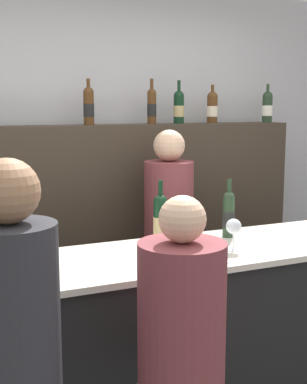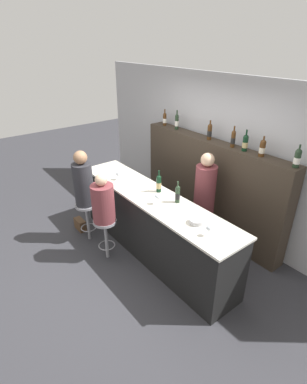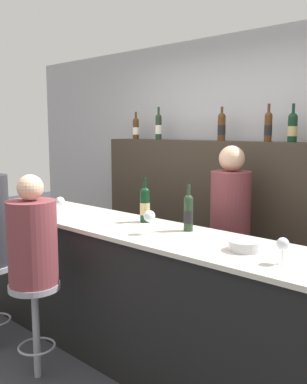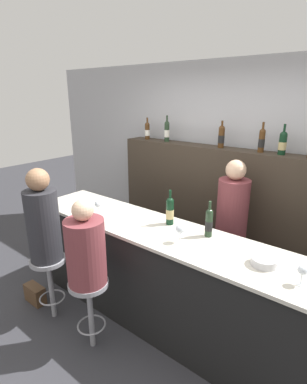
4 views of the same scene
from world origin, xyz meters
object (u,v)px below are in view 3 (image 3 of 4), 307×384
Objects in this scene: wine_bottle_backbar_2 at (222,127)px; bar_stool_right at (35,305)px; wine_bottle_backbar_4 at (293,127)px; wine_glass_2 at (283,245)px; guest_seated_right at (32,238)px; bartender at (229,250)px; wine_glass_0 at (60,202)px; wine_glass_1 at (149,217)px; wine_bottle_backbar_0 at (136,128)px; wine_bottle_counter_1 at (188,212)px; metal_bowl at (245,246)px; wine_bottle_backbar_3 at (268,126)px; wine_bottle_backbar_1 at (159,126)px; wine_bottle_counter_0 at (145,204)px.

bar_stool_right is (-0.24, -1.85, -1.21)m from wine_bottle_backbar_2.
wine_bottle_backbar_4 reaches higher than wine_bottle_backbar_2.
wine_bottle_backbar_2 reaches higher than wine_glass_2.
guest_seated_right is 1.57m from bartender.
wine_glass_0 is 0.89× the size of wine_glass_1.
wine_bottle_backbar_0 is at bearing 115.34° from guest_seated_right.
wine_bottle_counter_1 reaches higher than wine_glass_2.
wine_bottle_backbar_4 reaches higher than metal_bowl.
guest_seated_right is (-0.24, -1.85, -0.75)m from wine_bottle_backbar_2.
wine_glass_2 is (0.82, -0.25, -0.03)m from wine_bottle_counter_1.
bartender is (0.63, 1.42, -0.26)m from guest_seated_right.
wine_glass_2 reaches higher than metal_bowl.
wine_bottle_backbar_0 is 1.80m from wine_bottle_backbar_4.
wine_bottle_counter_1 is at bearing -66.73° from wine_bottle_backbar_2.
wine_glass_1 is 0.10× the size of bartender.
wine_bottle_backbar_3 is 0.22m from wine_bottle_backbar_4.
wine_bottle_backbar_1 is 2.37× the size of wine_glass_2.
wine_bottle_counter_1 is at bearing 12.49° from wine_glass_0.
wine_glass_2 is at bearing -28.85° from wine_bottle_backbar_0.
bartender reaches higher than wine_bottle_counter_0.
wine_glass_2 reaches higher than bar_stool_right.
guest_seated_right is at bearing -160.43° from wine_glass_2.
wine_glass_1 is 1.14× the size of wine_glass_2.
guest_seated_right reaches higher than wine_glass_0.
wine_bottle_backbar_0 is 0.33m from wine_bottle_backbar_1.
wine_bottle_backbar_4 is 2.19× the size of wine_glass_2.
wine_bottle_counter_0 is at bearing -42.54° from wine_bottle_backbar_0.
wine_bottle_backbar_1 is 2.52m from wine_glass_2.
guest_seated_right is (-0.71, -1.85, -0.74)m from wine_bottle_backbar_3.
wine_glass_1 is 0.22× the size of guest_seated_right.
wine_glass_2 is 0.21× the size of bar_stool_right.
wine_glass_0 is at bearing -117.43° from wine_bottle_backbar_2.
wine_bottle_backbar_0 is 1.51m from wine_glass_0.
bar_stool_right is at bearing -136.53° from wine_glass_1.
wine_bottle_backbar_0 reaches higher than wine_glass_2.
wine_bottle_backbar_4 is 1.12m from bartender.
wine_bottle_backbar_0 is 1.58× the size of metal_bowl.
bar_stool_right is at bearing -90.00° from guest_seated_right.
guest_seated_right is at bearing -153.25° from metal_bowl.
wine_glass_2 is at bearing -45.04° from bartender.
guest_seated_right is at bearing -109.62° from wine_bottle_counter_0.
wine_glass_2 is (1.96, 0.00, 0.00)m from wine_glass_0.
wine_glass_0 reaches higher than wine_glass_2.
wine_bottle_counter_1 is 1.01× the size of wine_bottle_backbar_3.
wine_glass_2 is (0.80, -1.32, -0.61)m from wine_bottle_backbar_3.
wine_bottle_backbar_1 reaches higher than wine_bottle_backbar_0.
wine_glass_2 is 0.19× the size of guest_seated_right.
wine_bottle_backbar_1 is 1.83m from wine_glass_1.
guest_seated_right is (-0.70, -0.79, -0.16)m from wine_bottle_counter_1.
wine_bottle_backbar_1 is (-1.24, 1.06, 0.59)m from wine_bottle_counter_1.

